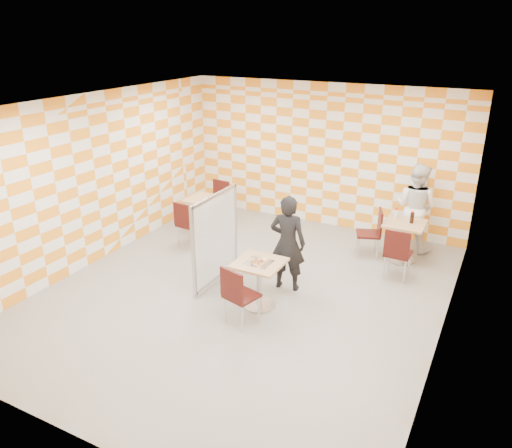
{
  "coord_description": "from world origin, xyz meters",
  "views": [
    {
      "loc": [
        3.44,
        -6.23,
        4.03
      ],
      "look_at": [
        0.1,
        0.2,
        1.15
      ],
      "focal_mm": 35.0,
      "sensor_mm": 36.0,
      "label": 1
    }
  ],
  "objects_px": {
    "second_table": "(404,235)",
    "chair_second_side": "(374,230)",
    "chair_second_front": "(398,250)",
    "man_white": "(415,207)",
    "empty_table": "(205,209)",
    "chair_main_front": "(237,292)",
    "sport_bottle": "(396,214)",
    "chair_empty_near": "(187,221)",
    "soda_bottle": "(412,218)",
    "main_table": "(259,276)",
    "chair_empty_far": "(219,198)",
    "partition": "(216,238)",
    "man_dark": "(288,243)"
  },
  "relations": [
    {
      "from": "chair_second_side",
      "to": "chair_empty_far",
      "type": "xyz_separation_m",
      "value": [
        -3.47,
        0.2,
        0.0
      ]
    },
    {
      "from": "man_white",
      "to": "sport_bottle",
      "type": "bearing_deg",
      "value": 82.83
    },
    {
      "from": "chair_empty_far",
      "to": "sport_bottle",
      "type": "bearing_deg",
      "value": 0.19
    },
    {
      "from": "empty_table",
      "to": "man_white",
      "type": "bearing_deg",
      "value": 16.67
    },
    {
      "from": "chair_second_side",
      "to": "partition",
      "type": "distance_m",
      "value": 3.0
    },
    {
      "from": "main_table",
      "to": "second_table",
      "type": "distance_m",
      "value": 3.08
    },
    {
      "from": "main_table",
      "to": "chair_empty_near",
      "type": "distance_m",
      "value": 2.6
    },
    {
      "from": "main_table",
      "to": "soda_bottle",
      "type": "relative_size",
      "value": 3.26
    },
    {
      "from": "chair_empty_near",
      "to": "man_white",
      "type": "distance_m",
      "value": 4.36
    },
    {
      "from": "chair_main_front",
      "to": "partition",
      "type": "xyz_separation_m",
      "value": [
        -0.98,
        1.02,
        0.25
      ]
    },
    {
      "from": "chair_main_front",
      "to": "chair_second_front",
      "type": "bearing_deg",
      "value": 55.6
    },
    {
      "from": "main_table",
      "to": "chair_empty_far",
      "type": "distance_m",
      "value": 3.66
    },
    {
      "from": "empty_table",
      "to": "chair_empty_near",
      "type": "relative_size",
      "value": 0.81
    },
    {
      "from": "empty_table",
      "to": "man_dark",
      "type": "distance_m",
      "value": 2.85
    },
    {
      "from": "chair_empty_far",
      "to": "man_white",
      "type": "height_order",
      "value": "man_white"
    },
    {
      "from": "second_table",
      "to": "soda_bottle",
      "type": "distance_m",
      "value": 0.36
    },
    {
      "from": "main_table",
      "to": "man_dark",
      "type": "bearing_deg",
      "value": 79.45
    },
    {
      "from": "main_table",
      "to": "partition",
      "type": "distance_m",
      "value": 1.12
    },
    {
      "from": "chair_empty_far",
      "to": "sport_bottle",
      "type": "height_order",
      "value": "sport_bottle"
    },
    {
      "from": "chair_empty_far",
      "to": "empty_table",
      "type": "bearing_deg",
      "value": -84.91
    },
    {
      "from": "chair_empty_near",
      "to": "man_dark",
      "type": "height_order",
      "value": "man_dark"
    },
    {
      "from": "chair_second_front",
      "to": "chair_empty_near",
      "type": "bearing_deg",
      "value": -172.49
    },
    {
      "from": "man_white",
      "to": "sport_bottle",
      "type": "xyz_separation_m",
      "value": [
        -0.25,
        -0.53,
        -0.01
      ]
    },
    {
      "from": "empty_table",
      "to": "chair_empty_far",
      "type": "distance_m",
      "value": 0.66
    },
    {
      "from": "chair_second_side",
      "to": "chair_empty_near",
      "type": "bearing_deg",
      "value": -159.38
    },
    {
      "from": "chair_main_front",
      "to": "man_white",
      "type": "relative_size",
      "value": 0.55
    },
    {
      "from": "empty_table",
      "to": "man_dark",
      "type": "relative_size",
      "value": 0.47
    },
    {
      "from": "chair_second_front",
      "to": "main_table",
      "type": "bearing_deg",
      "value": -132.23
    },
    {
      "from": "chair_empty_far",
      "to": "man_dark",
      "type": "bearing_deg",
      "value": -38.57
    },
    {
      "from": "second_table",
      "to": "man_white",
      "type": "bearing_deg",
      "value": 86.47
    },
    {
      "from": "empty_table",
      "to": "partition",
      "type": "distance_m",
      "value": 2.2
    },
    {
      "from": "chair_second_side",
      "to": "sport_bottle",
      "type": "relative_size",
      "value": 4.62
    },
    {
      "from": "chair_empty_far",
      "to": "soda_bottle",
      "type": "xyz_separation_m",
      "value": [
        4.1,
        -0.09,
        0.31
      ]
    },
    {
      "from": "chair_empty_far",
      "to": "man_dark",
      "type": "xyz_separation_m",
      "value": [
        2.54,
        -2.03,
        0.25
      ]
    },
    {
      "from": "soda_bottle",
      "to": "partition",
      "type": "bearing_deg",
      "value": -139.87
    },
    {
      "from": "chair_second_front",
      "to": "man_white",
      "type": "xyz_separation_m",
      "value": [
        -0.03,
        1.47,
        0.3
      ]
    },
    {
      "from": "chair_second_front",
      "to": "chair_empty_far",
      "type": "distance_m",
      "value": 4.17
    },
    {
      "from": "second_table",
      "to": "chair_second_side",
      "type": "distance_m",
      "value": 0.54
    },
    {
      "from": "chair_main_front",
      "to": "chair_second_side",
      "type": "height_order",
      "value": "same"
    },
    {
      "from": "chair_second_front",
      "to": "empty_table",
      "type": "bearing_deg",
      "value": 176.03
    },
    {
      "from": "second_table",
      "to": "chair_second_front",
      "type": "xyz_separation_m",
      "value": [
        0.07,
        -0.81,
        0.04
      ]
    },
    {
      "from": "sport_bottle",
      "to": "second_table",
      "type": "bearing_deg",
      "value": -33.3
    },
    {
      "from": "chair_second_front",
      "to": "chair_second_side",
      "type": "bearing_deg",
      "value": 129.6
    },
    {
      "from": "second_table",
      "to": "man_white",
      "type": "height_order",
      "value": "man_white"
    },
    {
      "from": "chair_main_front",
      "to": "sport_bottle",
      "type": "xyz_separation_m",
      "value": [
        1.41,
        3.41,
        0.29
      ]
    },
    {
      "from": "second_table",
      "to": "chair_empty_far",
      "type": "xyz_separation_m",
      "value": [
        -4.0,
        0.12,
        0.04
      ]
    },
    {
      "from": "chair_second_side",
      "to": "man_white",
      "type": "distance_m",
      "value": 0.99
    },
    {
      "from": "sport_bottle",
      "to": "chair_main_front",
      "type": "bearing_deg",
      "value": -112.54
    },
    {
      "from": "chair_second_side",
      "to": "second_table",
      "type": "bearing_deg",
      "value": 8.59
    },
    {
      "from": "chair_second_side",
      "to": "empty_table",
      "type": "bearing_deg",
      "value": -172.49
    }
  ]
}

